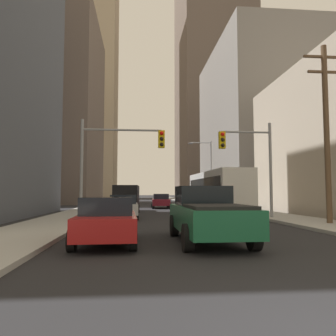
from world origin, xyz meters
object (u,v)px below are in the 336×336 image
sedan_silver (123,207)px  sedan_red (107,220)px  cargo_van_black (127,197)px  traffic_signal_near_left (119,152)px  pickup_truck_green (207,214)px  traffic_signal_near_right (249,154)px  city_bus (217,189)px  sedan_maroon (161,201)px

sedan_silver → sedan_red: bearing=-90.4°
cargo_van_black → sedan_silver: cargo_van_black is taller
traffic_signal_near_left → cargo_van_black: bearing=88.7°
pickup_truck_green → sedan_silver: pickup_truck_green is taller
cargo_van_black → traffic_signal_near_right: 12.47m
city_bus → pickup_truck_green: 17.28m
cargo_van_black → sedan_red: (-0.07, -18.20, -0.52)m
pickup_truck_green → sedan_silver: size_ratio=1.28×
sedan_silver → pickup_truck_green: bearing=-72.4°
sedan_red → sedan_maroon: size_ratio=1.00×
pickup_truck_green → cargo_van_black: size_ratio=1.03×
cargo_van_black → traffic_signal_near_left: size_ratio=0.88×
cargo_van_black → traffic_signal_near_left: (-0.21, -9.41, 2.81)m
traffic_signal_near_left → pickup_truck_green: bearing=-67.8°
pickup_truck_green → sedan_maroon: (0.11, 23.92, -0.16)m
city_bus → sedan_silver: city_bus is taller
pickup_truck_green → sedan_red: size_ratio=1.27×
city_bus → traffic_signal_near_left: size_ratio=1.93×
traffic_signal_near_right → sedan_red: bearing=-131.5°
sedan_red → traffic_signal_near_right: size_ratio=0.71×
pickup_truck_green → sedan_red: (-3.34, -0.27, -0.16)m
sedan_silver → traffic_signal_near_right: (7.70, -1.74, 3.25)m
traffic_signal_near_right → city_bus: bearing=90.0°
sedan_red → sedan_maroon: bearing=81.9°
pickup_truck_green → sedan_silver: (-3.26, 10.27, -0.16)m
pickup_truck_green → traffic_signal_near_left: 9.74m
traffic_signal_near_left → sedan_silver: bearing=82.7°
city_bus → traffic_signal_near_right: bearing=-90.0°
sedan_maroon → traffic_signal_near_right: 16.32m
city_bus → sedan_silver: size_ratio=2.73×
sedan_maroon → city_bus: bearing=-59.2°
city_bus → sedan_red: bearing=-114.7°
pickup_truck_green → sedan_maroon: size_ratio=1.27×
traffic_signal_near_right → sedan_silver: bearing=167.3°
city_bus → traffic_signal_near_left: 11.56m
pickup_truck_green → traffic_signal_near_right: bearing=62.5°
city_bus → sedan_red: city_bus is taller
city_bus → sedan_maroon: city_bus is taller
pickup_truck_green → sedan_maroon: pickup_truck_green is taller
sedan_red → city_bus: bearing=65.3°
sedan_red → traffic_signal_near_left: size_ratio=0.71×
sedan_red → traffic_signal_near_left: 9.41m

